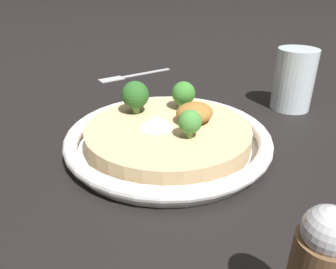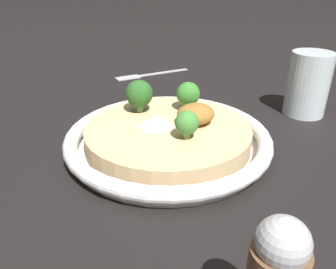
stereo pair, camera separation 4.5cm
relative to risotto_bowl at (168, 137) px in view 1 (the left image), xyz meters
The scene contains 9 objects.
ground_plane 0.02m from the risotto_bowl, ahead, with size 6.00×6.00×0.00m, color black.
risotto_bowl is the anchor object (origin of this frame).
cheese_sprinkle 0.03m from the risotto_bowl, 160.30° to the left, with size 0.04×0.04×0.02m.
crispy_onion_garnish 0.05m from the risotto_bowl, 11.21° to the right, with size 0.05×0.05×0.03m.
broccoli_back 0.08m from the risotto_bowl, 105.12° to the left, with size 0.04×0.04×0.05m.
broccoli_right 0.08m from the risotto_bowl, 38.45° to the left, with size 0.04×0.04×0.04m.
broccoli_front_right 0.06m from the risotto_bowl, 81.47° to the right, with size 0.03×0.03×0.04m.
drinking_glass 0.27m from the risotto_bowl, ahead, with size 0.07×0.07×0.11m.
fork_utensil 0.35m from the risotto_bowl, 74.27° to the left, with size 0.18×0.03×0.00m.
Camera 1 is at (-0.21, -0.35, 0.23)m, focal length 35.00 mm.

